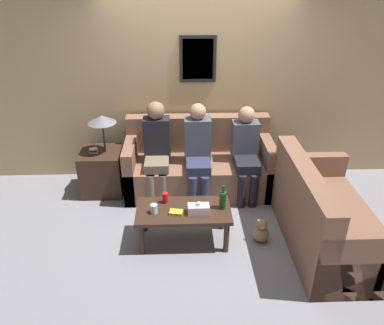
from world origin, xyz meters
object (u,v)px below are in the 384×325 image
object	(u,v)px
person_right	(246,149)
couch_main	(199,166)
coffee_table	(184,214)
teddy_bear	(261,231)
person_middle	(198,149)
couch_side	(324,219)
wine_bottle	(223,200)
person_left	(157,147)
drinking_glass	(154,209)

from	to	relation	value
person_right	couch_main	bearing A→B (deg)	164.07
person_right	coffee_table	bearing A→B (deg)	-130.29
teddy_bear	person_middle	bearing A→B (deg)	124.07
couch_main	teddy_bear	bearing A→B (deg)	-61.36
couch_main	couch_side	bearing A→B (deg)	-44.13
wine_bottle	person_left	size ratio (longest dim) A/B	0.22
couch_main	drinking_glass	xyz separation A→B (m)	(-0.54, -1.20, 0.14)
couch_main	person_left	size ratio (longest dim) A/B	1.53
person_middle	person_left	bearing A→B (deg)	173.84
couch_main	coffee_table	world-z (taller)	couch_main
coffee_table	wine_bottle	distance (m)	0.46
person_middle	person_right	size ratio (longest dim) A/B	1.05
couch_side	wine_bottle	distance (m)	1.13
person_right	teddy_bear	size ratio (longest dim) A/B	4.11
coffee_table	drinking_glass	size ratio (longest dim) A/B	10.04
couch_main	person_right	xyz separation A→B (m)	(0.60, -0.17, 0.33)
coffee_table	wine_bottle	bearing A→B (deg)	1.63
person_right	teddy_bear	distance (m)	1.15
person_left	teddy_bear	size ratio (longest dim) A/B	4.37
drinking_glass	person_middle	world-z (taller)	person_middle
drinking_glass	person_right	size ratio (longest dim) A/B	0.09
drinking_glass	person_right	bearing A→B (deg)	41.92
person_left	coffee_table	bearing A→B (deg)	-72.07
drinking_glass	person_middle	distance (m)	1.15
couch_main	person_left	world-z (taller)	person_left
wine_bottle	person_right	bearing A→B (deg)	67.46
couch_side	teddy_bear	distance (m)	0.69
couch_side	person_left	bearing A→B (deg)	58.75
wine_bottle	person_middle	bearing A→B (deg)	103.49
couch_main	couch_side	world-z (taller)	same
couch_side	person_middle	size ratio (longest dim) A/B	1.31
couch_side	person_middle	world-z (taller)	person_middle
couch_main	person_right	world-z (taller)	person_right
couch_side	person_left	size ratio (longest dim) A/B	1.30
couch_main	person_left	bearing A→B (deg)	-165.81
person_right	person_middle	bearing A→B (deg)	-177.82
wine_bottle	person_middle	world-z (taller)	person_middle
wine_bottle	drinking_glass	size ratio (longest dim) A/B	2.79
coffee_table	person_middle	xyz separation A→B (m)	(0.20, 0.95, 0.33)
coffee_table	teddy_bear	distance (m)	0.91
coffee_table	person_right	size ratio (longest dim) A/B	0.86
coffee_table	couch_main	bearing A→B (deg)	78.97
couch_main	coffee_table	xyz separation A→B (m)	(-0.22, -1.15, 0.02)
couch_main	person_right	size ratio (longest dim) A/B	1.63
couch_side	couch_main	bearing A→B (deg)	45.87
teddy_bear	couch_main	bearing A→B (deg)	118.64
couch_side	drinking_glass	size ratio (longest dim) A/B	16.09
drinking_glass	person_left	bearing A→B (deg)	90.52
couch_side	drinking_glass	world-z (taller)	couch_side
wine_bottle	person_left	bearing A→B (deg)	127.09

